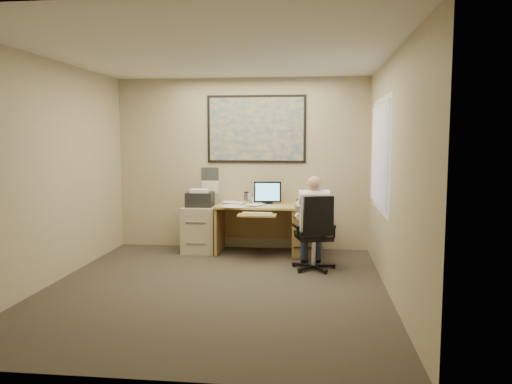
# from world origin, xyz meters

# --- Properties ---
(room_shell) EXTENTS (4.00, 4.50, 2.70)m
(room_shell) POSITION_xyz_m (0.00, 0.00, 1.35)
(room_shell) COLOR #353029
(room_shell) RESTS_ON ground
(desk) EXTENTS (1.60, 0.97, 1.08)m
(desk) POSITION_xyz_m (0.82, 1.90, 0.44)
(desk) COLOR tan
(desk) RESTS_ON ground
(world_map) EXTENTS (1.56, 0.03, 1.06)m
(world_map) POSITION_xyz_m (0.24, 2.23, 1.90)
(world_map) COLOR #1E4C93
(world_map) RESTS_ON room_shell
(wall_calendar) EXTENTS (0.28, 0.01, 0.42)m
(wall_calendar) POSITION_xyz_m (-0.51, 2.24, 1.08)
(wall_calendar) COLOR white
(wall_calendar) RESTS_ON room_shell
(window_blinds) EXTENTS (0.06, 1.40, 1.30)m
(window_blinds) POSITION_xyz_m (1.97, 0.80, 1.55)
(window_blinds) COLOR white
(window_blinds) RESTS_ON room_shell
(filing_cabinet) EXTENTS (0.52, 0.62, 0.98)m
(filing_cabinet) POSITION_xyz_m (-0.60, 1.90, 0.42)
(filing_cabinet) COLOR #B4AE91
(filing_cabinet) RESTS_ON ground
(office_chair) EXTENTS (0.74, 0.74, 1.02)m
(office_chair) POSITION_xyz_m (1.14, 0.97, 0.30)
(office_chair) COLOR black
(office_chair) RESTS_ON ground
(person) EXTENTS (0.59, 0.79, 1.25)m
(person) POSITION_xyz_m (1.15, 1.05, 0.63)
(person) COLOR white
(person) RESTS_ON office_chair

